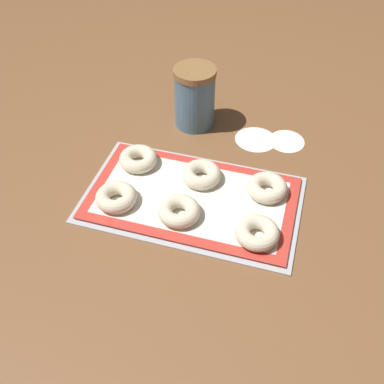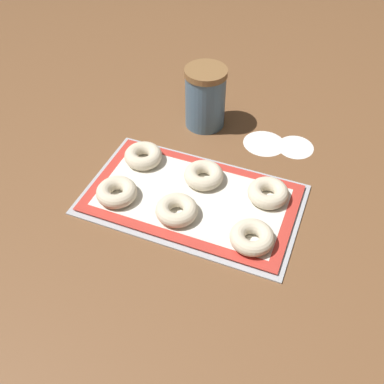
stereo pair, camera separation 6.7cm
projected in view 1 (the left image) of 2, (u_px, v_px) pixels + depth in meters
name	position (u px, v px, depth m)	size (l,w,h in m)	color
ground_plane	(184.00, 199.00, 1.03)	(2.80, 2.80, 0.00)	brown
baking_tray	(192.00, 199.00, 1.02)	(0.49, 0.29, 0.01)	#B2B5BA
baking_mat	(192.00, 198.00, 1.02)	(0.46, 0.26, 0.00)	red
bagel_front_left	(116.00, 197.00, 1.00)	(0.09, 0.09, 0.03)	beige
bagel_front_center	(179.00, 211.00, 0.97)	(0.09, 0.09, 0.03)	beige
bagel_front_right	(257.00, 233.00, 0.92)	(0.09, 0.09, 0.03)	beige
bagel_back_left	(138.00, 159.00, 1.09)	(0.09, 0.09, 0.03)	beige
bagel_back_center	(201.00, 174.00, 1.05)	(0.09, 0.09, 0.03)	beige
bagel_back_right	(267.00, 188.00, 1.02)	(0.09, 0.09, 0.03)	beige
flour_canister	(195.00, 97.00, 1.18)	(0.11, 0.11, 0.17)	slate
flour_patch_near	(287.00, 141.00, 1.18)	(0.09, 0.10, 0.00)	white
flour_patch_far	(285.00, 146.00, 1.16)	(0.05, 0.04, 0.00)	white
flour_patch_side	(256.00, 139.00, 1.18)	(0.11, 0.11, 0.00)	white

